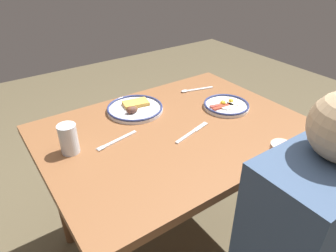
{
  "coord_description": "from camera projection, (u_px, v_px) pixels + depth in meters",
  "views": [
    {
      "loc": [
        0.68,
        0.93,
        1.45
      ],
      "look_at": [
        0.04,
        0.01,
        0.77
      ],
      "focal_mm": 32.48,
      "sensor_mm": 36.0,
      "label": 1
    }
  ],
  "objects": [
    {
      "name": "ground_plane",
      "position": [
        173.0,
        238.0,
        1.74
      ],
      "size": [
        6.0,
        6.0,
        0.0
      ],
      "primitive_type": "plane",
      "color": "brown"
    },
    {
      "name": "plate_near_main",
      "position": [
        226.0,
        105.0,
        1.51
      ],
      "size": [
        0.23,
        0.23,
        0.04
      ],
      "color": "white",
      "rests_on": "dining_table"
    },
    {
      "name": "drinking_glass",
      "position": [
        69.0,
        140.0,
        1.17
      ],
      "size": [
        0.07,
        0.07,
        0.12
      ],
      "color": "silver",
      "rests_on": "dining_table"
    },
    {
      "name": "butter_knife",
      "position": [
        192.0,
        132.0,
        1.32
      ],
      "size": [
        0.21,
        0.07,
        0.01
      ],
      "color": "silver",
      "rests_on": "dining_table"
    },
    {
      "name": "dining_table",
      "position": [
        174.0,
        145.0,
        1.4
      ],
      "size": [
        1.15,
        0.84,
        0.74
      ],
      "color": "brown",
      "rests_on": "ground_plane"
    },
    {
      "name": "plate_center_pancakes",
      "position": [
        135.0,
        108.0,
        1.48
      ],
      "size": [
        0.27,
        0.27,
        0.05
      ],
      "color": "white",
      "rests_on": "dining_table"
    },
    {
      "name": "fork_near",
      "position": [
        117.0,
        141.0,
        1.26
      ],
      "size": [
        0.2,
        0.05,
        0.01
      ],
      "color": "silver",
      "rests_on": "dining_table"
    },
    {
      "name": "tea_spoon",
      "position": [
        193.0,
        90.0,
        1.69
      ],
      "size": [
        0.19,
        0.06,
        0.01
      ],
      "color": "silver",
      "rests_on": "dining_table"
    }
  ]
}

